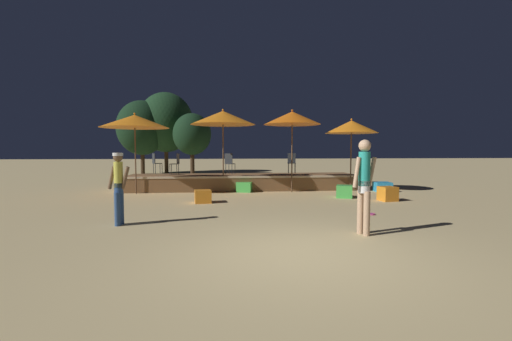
% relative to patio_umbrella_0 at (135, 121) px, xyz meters
% --- Properties ---
extents(ground_plane, '(120.00, 120.00, 0.00)m').
position_rel_patio_umbrella_0_xyz_m(ground_plane, '(4.52, -8.20, -2.78)').
color(ground_plane, tan).
extents(wooden_deck, '(10.31, 3.04, 0.64)m').
position_rel_patio_umbrella_0_xyz_m(wooden_deck, '(4.29, 1.63, -2.50)').
color(wooden_deck, brown).
rests_on(wooden_deck, ground).
extents(patio_umbrella_0, '(2.58, 2.58, 3.11)m').
position_rel_patio_umbrella_0_xyz_m(patio_umbrella_0, '(0.00, 0.00, 0.00)').
color(patio_umbrella_0, brown).
rests_on(patio_umbrella_0, ground).
extents(patio_umbrella_1, '(2.27, 2.27, 3.29)m').
position_rel_patio_umbrella_0_xyz_m(patio_umbrella_1, '(6.10, -0.10, 0.17)').
color(patio_umbrella_1, brown).
rests_on(patio_umbrella_1, ground).
extents(patio_umbrella_2, '(2.57, 2.57, 3.32)m').
position_rel_patio_umbrella_0_xyz_m(patio_umbrella_2, '(3.36, 0.17, 0.18)').
color(patio_umbrella_2, brown).
rests_on(patio_umbrella_2, ground).
extents(patio_umbrella_3, '(2.12, 2.12, 2.97)m').
position_rel_patio_umbrella_0_xyz_m(patio_umbrella_3, '(8.57, -0.02, -0.15)').
color(patio_umbrella_3, brown).
rests_on(patio_umbrella_3, ground).
extents(cube_seat_0, '(0.57, 0.57, 0.40)m').
position_rel_patio_umbrella_0_xyz_m(cube_seat_0, '(2.69, -2.57, -2.58)').
color(cube_seat_0, orange).
rests_on(cube_seat_0, ground).
extents(cube_seat_1, '(0.69, 0.69, 0.38)m').
position_rel_patio_umbrella_0_xyz_m(cube_seat_1, '(9.81, -0.30, -2.59)').
color(cube_seat_1, '#2D9EDB').
rests_on(cube_seat_1, ground).
extents(cube_seat_2, '(0.57, 0.57, 0.47)m').
position_rel_patio_umbrella_0_xyz_m(cube_seat_2, '(8.79, -2.76, -2.54)').
color(cube_seat_2, orange).
rests_on(cube_seat_2, ground).
extents(cube_seat_3, '(0.74, 0.74, 0.40)m').
position_rel_patio_umbrella_0_xyz_m(cube_seat_3, '(4.23, 0.18, -2.58)').
color(cube_seat_3, '#4CC651').
rests_on(cube_seat_3, ground).
extents(cube_seat_4, '(0.70, 0.70, 0.44)m').
position_rel_patio_umbrella_0_xyz_m(cube_seat_4, '(7.63, -1.87, -2.56)').
color(cube_seat_4, '#4CC651').
rests_on(cube_seat_4, ground).
extents(person_0, '(0.56, 0.31, 1.89)m').
position_rel_patio_umbrella_0_xyz_m(person_0, '(6.11, -7.05, -1.72)').
color(person_0, tan).
rests_on(person_0, ground).
extents(person_1, '(0.53, 0.29, 1.63)m').
position_rel_patio_umbrella_0_xyz_m(person_1, '(1.00, -5.67, -1.88)').
color(person_1, '#2D4C7F').
rests_on(person_1, ground).
extents(bistro_chair_0, '(0.46, 0.46, 0.90)m').
position_rel_patio_umbrella_0_xyz_m(bistro_chair_0, '(3.63, 1.20, -1.60)').
color(bistro_chair_0, '#2D3338').
rests_on(bistro_chair_0, wooden_deck).
extents(bistro_chair_1, '(0.45, 0.44, 0.90)m').
position_rel_patio_umbrella_0_xyz_m(bistro_chair_1, '(1.35, 1.42, -1.60)').
color(bistro_chair_1, '#47474C').
rests_on(bistro_chair_1, wooden_deck).
extents(bistro_chair_2, '(0.46, 0.46, 0.90)m').
position_rel_patio_umbrella_0_xyz_m(bistro_chair_2, '(0.38, 2.00, -1.60)').
color(bistro_chair_2, '#2D3338').
rests_on(bistro_chair_2, wooden_deck).
extents(bistro_chair_3, '(0.41, 0.41, 0.90)m').
position_rel_patio_umbrella_0_xyz_m(bistro_chair_3, '(6.48, 1.80, -1.60)').
color(bistro_chair_3, '#2D3338').
rests_on(bistro_chair_3, wooden_deck).
extents(frisbee_disc, '(0.24, 0.24, 0.03)m').
position_rel_patio_umbrella_0_xyz_m(frisbee_disc, '(7.17, -5.05, -2.76)').
color(frisbee_disc, '#E54C99').
rests_on(frisbee_disc, ground).
extents(background_tree_0, '(3.49, 3.49, 5.17)m').
position_rel_patio_umbrella_0_xyz_m(background_tree_0, '(-2.28, 11.41, 0.46)').
color(background_tree_0, '#3D2B1C').
rests_on(background_tree_0, ground).
extents(background_tree_1, '(3.94, 3.94, 5.86)m').
position_rel_patio_umbrella_0_xyz_m(background_tree_1, '(-0.72, 12.00, 0.90)').
color(background_tree_1, '#3D2B1C').
rests_on(background_tree_1, ground).
extents(background_tree_2, '(2.53, 2.53, 4.14)m').
position_rel_patio_umbrella_0_xyz_m(background_tree_2, '(1.35, 9.69, -0.05)').
color(background_tree_2, '#3D2B1C').
rests_on(background_tree_2, ground).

